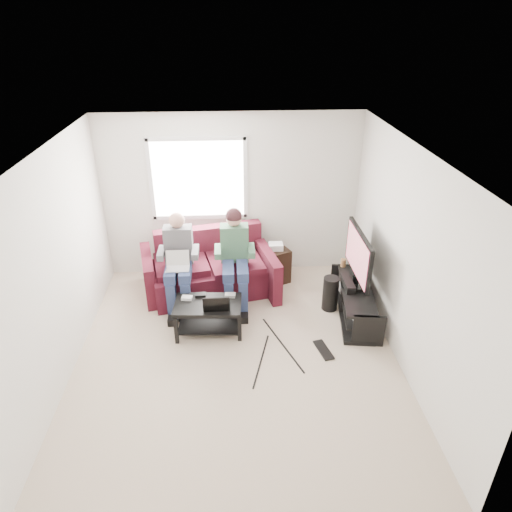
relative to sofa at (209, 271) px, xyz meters
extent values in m
plane|color=#C0A995|center=(0.38, -1.61, -0.34)|extent=(4.50, 4.50, 0.00)
plane|color=white|center=(0.38, -1.61, 2.26)|extent=(4.50, 4.50, 0.00)
plane|color=silver|center=(0.38, 0.64, 0.96)|extent=(4.50, 0.00, 4.50)
plane|color=silver|center=(0.38, -3.86, 0.96)|extent=(4.50, 0.00, 4.50)
plane|color=silver|center=(-1.62, -1.61, 0.96)|extent=(0.00, 4.50, 4.50)
plane|color=silver|center=(2.38, -1.61, 0.96)|extent=(0.00, 4.50, 4.50)
cube|color=white|center=(-0.12, 0.63, 1.26)|extent=(1.40, 0.01, 1.20)
cube|color=silver|center=(-0.12, 0.62, 1.26)|extent=(1.48, 0.04, 1.28)
cube|color=#4F131F|center=(0.00, -0.05, -0.11)|extent=(1.82, 1.21, 0.46)
cube|color=#4F131F|center=(0.00, 0.34, 0.36)|extent=(1.68, 0.54, 0.47)
cube|color=#4F131F|center=(-0.91, -0.05, -0.01)|extent=(0.35, 1.00, 0.66)
cube|color=#4F131F|center=(0.91, -0.05, -0.01)|extent=(0.35, 1.00, 0.66)
cube|color=#4F131F|center=(-0.41, -0.07, 0.17)|extent=(0.91, 0.91, 0.10)
cube|color=#4F131F|center=(0.41, -0.07, 0.17)|extent=(0.91, 0.91, 0.10)
cube|color=navy|center=(-0.50, -0.53, 0.29)|extent=(0.16, 0.45, 0.14)
cube|color=navy|center=(-0.30, -0.53, 0.29)|extent=(0.16, 0.45, 0.14)
cube|color=navy|center=(-0.50, -0.71, -0.06)|extent=(0.13, 0.13, 0.56)
cube|color=navy|center=(-0.30, -0.71, -0.06)|extent=(0.13, 0.13, 0.56)
cube|color=#5B5A5F|center=(-0.40, -0.20, 0.57)|extent=(0.40, 0.22, 0.55)
sphere|color=tan|center=(-0.40, -0.18, 0.94)|extent=(0.22, 0.22, 0.22)
cube|color=navy|center=(0.30, -0.53, 0.29)|extent=(0.16, 0.45, 0.14)
cube|color=navy|center=(0.50, -0.53, 0.29)|extent=(0.16, 0.45, 0.14)
cube|color=navy|center=(0.30, -0.71, -0.06)|extent=(0.13, 0.13, 0.56)
cube|color=navy|center=(0.50, -0.71, -0.06)|extent=(0.13, 0.13, 0.56)
cube|color=#515353|center=(0.40, -0.20, 0.57)|extent=(0.40, 0.22, 0.55)
sphere|color=tan|center=(0.40, -0.18, 0.94)|extent=(0.22, 0.22, 0.22)
sphere|color=black|center=(0.40, -0.18, 0.98)|extent=(0.23, 0.23, 0.23)
cube|color=black|center=(0.02, -1.04, 0.08)|extent=(0.92, 0.60, 0.05)
cube|color=black|center=(0.02, -1.04, -0.24)|extent=(0.83, 0.51, 0.02)
cube|color=black|center=(-0.40, -1.28, -0.14)|extent=(0.05, 0.05, 0.39)
cube|color=black|center=(0.43, -1.28, -0.14)|extent=(0.05, 0.05, 0.39)
cube|color=black|center=(-0.40, -0.80, -0.14)|extent=(0.05, 0.05, 0.39)
cube|color=black|center=(0.43, -0.80, -0.14)|extent=(0.05, 0.05, 0.39)
cube|color=silver|center=(-0.26, -0.92, 0.12)|extent=(0.15, 0.11, 0.04)
cube|color=black|center=(-0.08, -0.86, 0.12)|extent=(0.14, 0.09, 0.04)
cube|color=gray|center=(0.32, -0.89, 0.12)|extent=(0.15, 0.10, 0.04)
cube|color=black|center=(2.08, -0.83, 0.10)|extent=(0.60, 1.42, 0.04)
cube|color=black|center=(2.08, -0.83, -0.11)|extent=(0.55, 1.36, 0.03)
cube|color=black|center=(2.08, -0.83, -0.31)|extent=(0.60, 1.42, 0.06)
cube|color=black|center=(2.08, -1.49, -0.11)|extent=(0.41, 0.10, 0.46)
cube|color=black|center=(2.08, -0.16, -0.11)|extent=(0.41, 0.10, 0.46)
cube|color=black|center=(2.08, -0.73, 0.14)|extent=(0.12, 0.40, 0.04)
cube|color=black|center=(2.08, -0.73, 0.22)|extent=(0.06, 0.06, 0.12)
cube|color=black|center=(2.08, -0.73, 0.60)|extent=(0.05, 1.10, 0.65)
cube|color=#EB3771|center=(2.05, -0.73, 0.60)|extent=(0.01, 1.01, 0.58)
cube|color=black|center=(1.96, -0.73, 0.17)|extent=(0.12, 0.50, 0.10)
cylinder|color=#976A41|center=(2.03, -0.20, 0.18)|extent=(0.08, 0.08, 0.12)
cube|color=silver|center=(2.08, -1.23, -0.06)|extent=(0.30, 0.22, 0.06)
cube|color=gray|center=(2.08, -0.53, -0.05)|extent=(0.34, 0.26, 0.08)
cube|color=black|center=(2.08, -0.88, -0.06)|extent=(0.38, 0.30, 0.07)
cylinder|color=black|center=(1.76, -0.63, -0.08)|extent=(0.23, 0.23, 0.52)
cube|color=black|center=(1.50, -1.56, -0.33)|extent=(0.22, 0.42, 0.02)
cube|color=black|center=(1.05, 0.23, -0.06)|extent=(0.38, 0.38, 0.57)
cube|color=silver|center=(1.05, 0.23, 0.28)|extent=(0.22, 0.18, 0.10)
camera|label=1|loc=(0.34, -6.11, 3.50)|focal=32.00mm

